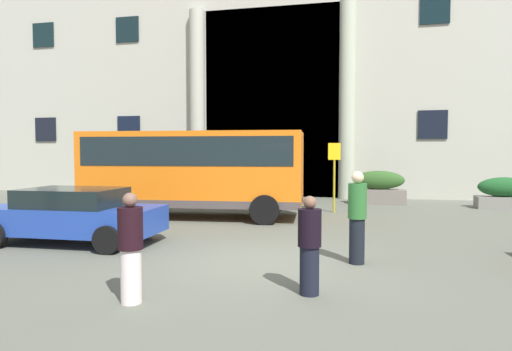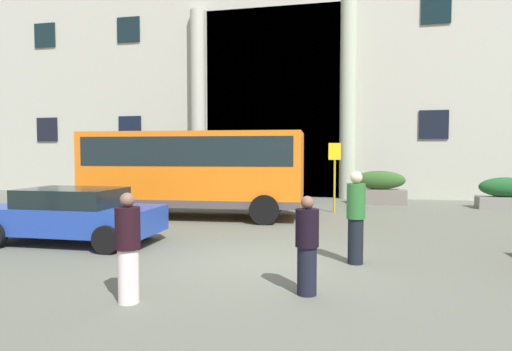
# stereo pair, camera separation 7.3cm
# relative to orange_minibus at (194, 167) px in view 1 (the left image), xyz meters

# --- Properties ---
(ground_plane) EXTENTS (80.00, 64.00, 0.12)m
(ground_plane) POSITION_rel_orange_minibus_xyz_m (3.63, -5.50, -1.75)
(ground_plane) COLOR #575A4E
(office_building_facade) EXTENTS (37.73, 9.63, 15.58)m
(office_building_facade) POSITION_rel_orange_minibus_xyz_m (3.62, 11.98, 6.09)
(office_building_facade) COLOR #ACAC9C
(office_building_facade) RESTS_ON ground_plane
(orange_minibus) EXTENTS (7.36, 3.16, 2.84)m
(orange_minibus) POSITION_rel_orange_minibus_xyz_m (0.00, 0.00, 0.00)
(orange_minibus) COLOR orange
(orange_minibus) RESTS_ON ground_plane
(bus_stop_sign) EXTENTS (0.44, 0.08, 2.51)m
(bus_stop_sign) POSITION_rel_orange_minibus_xyz_m (4.51, 2.18, -0.14)
(bus_stop_sign) COLOR #9D941C
(bus_stop_sign) RESTS_ON ground_plane
(hedge_planter_west) EXTENTS (2.03, 0.79, 1.22)m
(hedge_planter_west) POSITION_rel_orange_minibus_xyz_m (10.88, 4.68, -1.11)
(hedge_planter_west) COLOR slate
(hedge_planter_west) RESTS_ON ground_plane
(hedge_planter_east) EXTENTS (1.68, 0.95, 1.63)m
(hedge_planter_east) POSITION_rel_orange_minibus_xyz_m (-4.73, 4.93, -0.90)
(hedge_planter_east) COLOR gray
(hedge_planter_east) RESTS_ON ground_plane
(hedge_planter_entrance_left) EXTENTS (2.17, 0.72, 1.40)m
(hedge_planter_entrance_left) POSITION_rel_orange_minibus_xyz_m (6.22, 5.16, -1.02)
(hedge_planter_entrance_left) COLOR slate
(hedge_planter_entrance_left) RESTS_ON ground_plane
(hedge_planter_far_west) EXTENTS (1.42, 0.76, 1.36)m
(hedge_planter_far_west) POSITION_rel_orange_minibus_xyz_m (-0.29, 4.60, -1.04)
(hedge_planter_far_west) COLOR slate
(hedge_planter_far_west) RESTS_ON ground_plane
(parked_estate_mid) EXTENTS (4.18, 2.06, 1.32)m
(parked_estate_mid) POSITION_rel_orange_minibus_xyz_m (-1.35, -4.66, -1.00)
(parked_estate_mid) COLOR #1F3D97
(parked_estate_mid) RESTS_ON ground_plane
(pedestrian_woman_with_bag) EXTENTS (0.36, 0.36, 1.82)m
(pedestrian_woman_with_bag) POSITION_rel_orange_minibus_xyz_m (5.29, -5.18, -0.77)
(pedestrian_woman_with_bag) COLOR black
(pedestrian_woman_with_bag) RESTS_ON ground_plane
(pedestrian_woman_dark_dress) EXTENTS (0.36, 0.36, 1.61)m
(pedestrian_woman_dark_dress) POSITION_rel_orange_minibus_xyz_m (2.09, -8.22, -0.89)
(pedestrian_woman_dark_dress) COLOR silver
(pedestrian_woman_dark_dress) RESTS_ON ground_plane
(pedestrian_man_crossing) EXTENTS (0.36, 0.36, 1.52)m
(pedestrian_man_crossing) POSITION_rel_orange_minibus_xyz_m (4.57, -7.28, -0.93)
(pedestrian_man_crossing) COLOR black
(pedestrian_man_crossing) RESTS_ON ground_plane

